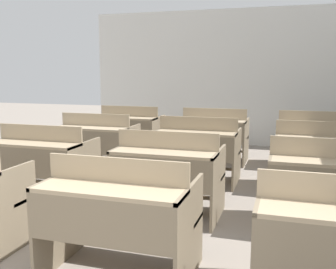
{
  "coord_description": "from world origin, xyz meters",
  "views": [
    {
      "loc": [
        1.22,
        -1.22,
        1.52
      ],
      "look_at": [
        -0.13,
        3.17,
        0.79
      ],
      "focal_mm": 42.0,
      "sensor_mm": 36.0,
      "label": 1
    }
  ],
  "objects": [
    {
      "name": "bench_second_right",
      "position": [
        1.6,
        2.66,
        0.47
      ],
      "size": [
        1.08,
        0.76,
        0.92
      ],
      "color": "#7D6E57",
      "rests_on": "ground_plane"
    },
    {
      "name": "bench_second_left",
      "position": [
        -1.51,
        2.65,
        0.47
      ],
      "size": [
        1.08,
        0.76,
        0.92
      ],
      "color": "#7C6D56",
      "rests_on": "ground_plane"
    },
    {
      "name": "bench_third_center",
      "position": [
        0.05,
        3.99,
        0.47
      ],
      "size": [
        1.08,
        0.76,
        0.92
      ],
      "color": "#7A6B54",
      "rests_on": "ground_plane"
    },
    {
      "name": "bench_back_center",
      "position": [
        0.03,
        5.3,
        0.47
      ],
      "size": [
        1.08,
        0.76,
        0.92
      ],
      "color": "#82725C",
      "rests_on": "ground_plane"
    },
    {
      "name": "bench_back_left",
      "position": [
        -1.51,
        5.29,
        0.47
      ],
      "size": [
        1.08,
        0.76,
        0.92
      ],
      "color": "#7D6D56",
      "rests_on": "ground_plane"
    },
    {
      "name": "bench_front_center",
      "position": [
        0.06,
        1.32,
        0.47
      ],
      "size": [
        1.08,
        0.76,
        0.92
      ],
      "color": "#7A6A53",
      "rests_on": "ground_plane"
    },
    {
      "name": "bench_third_right",
      "position": [
        1.62,
        3.97,
        0.47
      ],
      "size": [
        1.08,
        0.76,
        0.92
      ],
      "color": "#7D6E57",
      "rests_on": "ground_plane"
    },
    {
      "name": "bench_second_center",
      "position": [
        0.03,
        2.62,
        0.47
      ],
      "size": [
        1.08,
        0.76,
        0.92
      ],
      "color": "#7E6E57",
      "rests_on": "ground_plane"
    },
    {
      "name": "bench_back_right",
      "position": [
        1.62,
        5.31,
        0.47
      ],
      "size": [
        1.08,
        0.76,
        0.92
      ],
      "color": "#81725B",
      "rests_on": "ground_plane"
    },
    {
      "name": "bench_third_left",
      "position": [
        -1.49,
        3.97,
        0.47
      ],
      "size": [
        1.08,
        0.76,
        0.92
      ],
      "color": "#82735C",
      "rests_on": "ground_plane"
    },
    {
      "name": "wall_back",
      "position": [
        0.0,
        7.03,
        1.39
      ],
      "size": [
        5.88,
        0.06,
        2.79
      ],
      "color": "silver",
      "rests_on": "ground_plane"
    }
  ]
}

